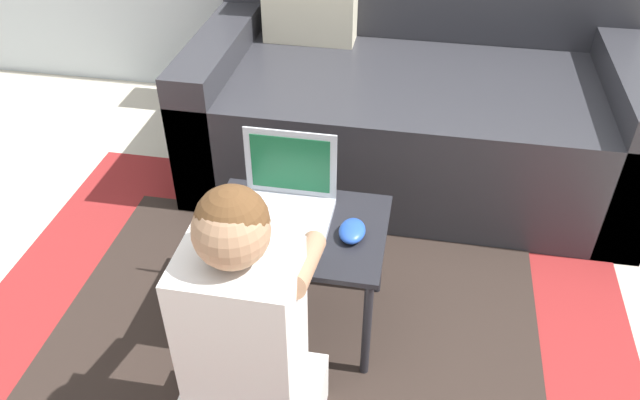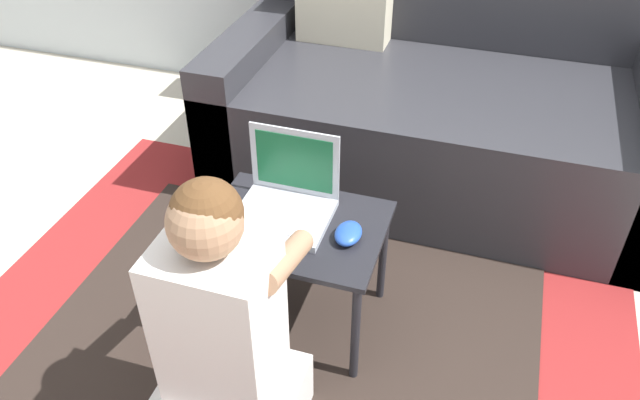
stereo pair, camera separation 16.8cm
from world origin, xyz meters
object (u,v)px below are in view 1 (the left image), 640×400
(laptop, at_px, (285,205))
(person_seated, at_px, (246,353))
(couch, at_px, (411,97))
(computer_mouse, at_px, (352,231))
(laptop_desk, at_px, (297,240))

(laptop, bearing_deg, person_seated, -88.93)
(couch, distance_m, computer_mouse, 0.98)
(laptop, distance_m, person_seated, 0.45)
(couch, distance_m, laptop, 0.97)
(couch, bearing_deg, computer_mouse, -95.88)
(laptop, distance_m, computer_mouse, 0.20)
(laptop, xyz_separation_m, computer_mouse, (0.19, -0.05, -0.02))
(computer_mouse, relative_size, person_seated, 0.13)
(laptop_desk, height_order, computer_mouse, computer_mouse)
(laptop, relative_size, computer_mouse, 2.56)
(computer_mouse, distance_m, person_seated, 0.44)
(laptop, relative_size, person_seated, 0.33)
(computer_mouse, bearing_deg, laptop_desk, 175.36)
(couch, height_order, person_seated, couch)
(laptop_desk, xyz_separation_m, person_seated, (-0.03, -0.40, 0.01))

